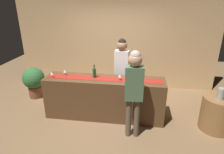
{
  "coord_description": "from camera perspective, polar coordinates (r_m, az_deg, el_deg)",
  "views": [
    {
      "loc": [
        0.74,
        -3.96,
        2.6
      ],
      "look_at": [
        0.18,
        0.0,
        1.01
      ],
      "focal_mm": 31.47,
      "sensor_mm": 36.0,
      "label": 1
    }
  ],
  "objects": [
    {
      "name": "wine_bottle_green",
      "position": [
        4.38,
        -5.16,
        1.2
      ],
      "size": [
        0.07,
        0.07,
        0.3
      ],
      "color": "#194723",
      "rests_on": "bar_counter"
    },
    {
      "name": "back_wall",
      "position": [
        6.02,
        0.89,
        10.7
      ],
      "size": [
        6.0,
        0.12,
        2.9
      ],
      "primitive_type": "cube",
      "color": "tan",
      "rests_on": "ground"
    },
    {
      "name": "counter_runner_cloth",
      "position": [
        4.35,
        -2.33,
        -0.45
      ],
      "size": [
        2.56,
        0.28,
        0.01
      ],
      "primitive_type": "cube",
      "color": "maroon",
      "rests_on": "bar_counter"
    },
    {
      "name": "vase_on_side_table",
      "position": [
        4.44,
        29.02,
        -4.31
      ],
      "size": [
        0.13,
        0.13,
        0.24
      ],
      "primitive_type": "cylinder",
      "color": "#A8A399",
      "rests_on": "round_side_table"
    },
    {
      "name": "customer_sipping",
      "position": [
        3.64,
        6.42,
        -2.54
      ],
      "size": [
        0.35,
        0.25,
        1.78
      ],
      "rotation": [
        0.0,
        0.0,
        0.07
      ],
      "color": "brown",
      "rests_on": "ground"
    },
    {
      "name": "wine_glass_near_customer",
      "position": [
        4.62,
        -13.53,
        1.65
      ],
      "size": [
        0.07,
        0.07,
        0.14
      ],
      "color": "silver",
      "rests_on": "bar_counter"
    },
    {
      "name": "bartender",
      "position": [
        4.8,
        2.84,
        3.36
      ],
      "size": [
        0.36,
        0.25,
        1.75
      ],
      "rotation": [
        0.0,
        0.0,
        3.05
      ],
      "color": "#26262B",
      "rests_on": "ground"
    },
    {
      "name": "wine_glass_mid_counter",
      "position": [
        4.22,
        2.32,
        0.35
      ],
      "size": [
        0.07,
        0.07,
        0.14
      ],
      "color": "silver",
      "rests_on": "bar_counter"
    },
    {
      "name": "wine_glass_far_end",
      "position": [
        4.56,
        -17.12,
        1.01
      ],
      "size": [
        0.07,
        0.07,
        0.14
      ],
      "color": "silver",
      "rests_on": "bar_counter"
    },
    {
      "name": "potted_plant_tall",
      "position": [
        5.85,
        -21.73,
        -0.94
      ],
      "size": [
        0.59,
        0.59,
        0.86
      ],
      "color": "brown",
      "rests_on": "ground"
    },
    {
      "name": "ground_plane",
      "position": [
        4.8,
        -2.16,
        -11.15
      ],
      "size": [
        10.0,
        10.0,
        0.0
      ],
      "primitive_type": "plane",
      "color": "brown"
    },
    {
      "name": "wine_bottle_amber",
      "position": [
        4.27,
        7.65,
        0.52
      ],
      "size": [
        0.07,
        0.07,
        0.3
      ],
      "color": "brown",
      "rests_on": "bar_counter"
    },
    {
      "name": "round_side_table",
      "position": [
        4.73,
        28.31,
        -9.31
      ],
      "size": [
        0.68,
        0.68,
        0.74
      ],
      "primitive_type": "cylinder",
      "color": "olive",
      "rests_on": "ground"
    },
    {
      "name": "bar_counter",
      "position": [
        4.55,
        -2.24,
        -6.08
      ],
      "size": [
        2.69,
        0.6,
        0.96
      ],
      "primitive_type": "cube",
      "color": "#543821",
      "rests_on": "ground"
    }
  ]
}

